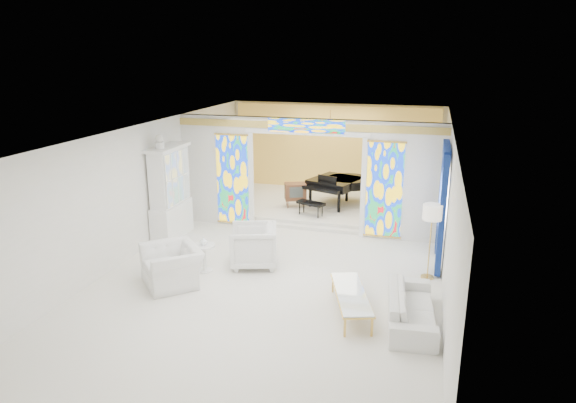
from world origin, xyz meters
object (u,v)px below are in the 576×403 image
(sofa, at_px, (411,307))
(tv_console, at_px, (295,192))
(armchair_right, at_px, (253,246))
(grand_piano, at_px, (340,183))
(armchair_left, at_px, (172,266))
(china_cabinet, at_px, (170,193))
(coffee_table, at_px, (351,294))

(sofa, distance_m, tv_console, 6.79)
(armchair_right, bearing_deg, grand_piano, 149.28)
(sofa, bearing_deg, grand_piano, 15.62)
(armchair_left, xyz_separation_m, grand_piano, (2.42, 6.01, 0.45))
(armchair_right, relative_size, tv_console, 1.41)
(china_cabinet, relative_size, coffee_table, 1.45)
(armchair_left, distance_m, armchair_right, 1.87)
(coffee_table, xyz_separation_m, tv_console, (-2.56, 5.65, 0.27))
(coffee_table, height_order, grand_piano, grand_piano)
(armchair_left, distance_m, grand_piano, 6.49)
(armchair_left, bearing_deg, grand_piano, 114.94)
(armchair_right, relative_size, coffee_table, 0.55)
(coffee_table, bearing_deg, tv_console, 114.37)
(armchair_right, bearing_deg, armchair_left, -60.94)
(china_cabinet, distance_m, coffee_table, 5.84)
(armchair_left, height_order, armchair_right, armchair_right)
(armchair_left, xyz_separation_m, armchair_right, (1.30, 1.35, 0.07))
(sofa, bearing_deg, armchair_right, 59.72)
(grand_piano, bearing_deg, coffee_table, -57.81)
(armchair_left, height_order, grand_piano, grand_piano)
(coffee_table, bearing_deg, grand_piano, 101.94)
(armchair_right, bearing_deg, tv_console, 164.50)
(sofa, relative_size, tv_console, 2.80)
(armchair_left, xyz_separation_m, sofa, (4.83, -0.30, -0.10))
(armchair_left, relative_size, armchair_right, 1.19)
(armchair_right, distance_m, coffee_table, 2.91)
(sofa, distance_m, coffee_table, 1.09)
(sofa, distance_m, grand_piano, 6.77)
(china_cabinet, height_order, tv_console, china_cabinet)
(armchair_right, relative_size, grand_piano, 0.40)
(tv_console, bearing_deg, grand_piano, 3.05)
(armchair_right, bearing_deg, coffee_table, 40.07)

